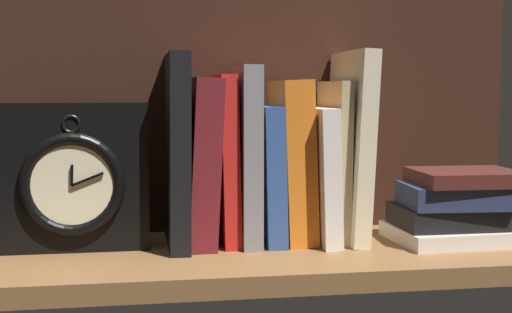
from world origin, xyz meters
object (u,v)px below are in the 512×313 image
at_px(book_gray_chess, 246,155).
at_px(book_orange_pandolfini, 292,161).
at_px(framed_clock, 74,177).
at_px(book_maroon_dawkins, 202,161).
at_px(book_cream_twain, 350,146).
at_px(book_black_skeptic, 177,150).
at_px(book_stack_side, 457,209).
at_px(book_white_catcher, 317,174).
at_px(book_red_requiem, 226,159).
at_px(book_blue_modern, 267,174).
at_px(book_tan_shortstories, 334,160).

relative_size(book_gray_chess, book_orange_pandolfini, 1.09).
bearing_deg(framed_clock, book_maroon_dawkins, 3.30).
height_order(book_gray_chess, book_cream_twain, book_cream_twain).
xyz_separation_m(book_gray_chess, book_cream_twain, (0.15, 0.00, 0.01)).
distance_m(book_black_skeptic, framed_clock, 0.14).
xyz_separation_m(book_gray_chess, book_stack_side, (0.28, -0.05, -0.07)).
bearing_deg(book_white_catcher, book_red_requiem, -180.00).
xyz_separation_m(book_red_requiem, framed_clock, (-0.20, -0.01, -0.02)).
distance_m(book_red_requiem, book_blue_modern, 0.06).
xyz_separation_m(book_gray_chess, book_white_catcher, (0.10, 0.00, -0.03)).
bearing_deg(book_white_catcher, book_orange_pandolfini, -180.00).
height_order(book_blue_modern, book_tan_shortstories, book_tan_shortstories).
bearing_deg(book_red_requiem, book_cream_twain, 0.00).
bearing_deg(book_red_requiem, book_maroon_dawkins, 180.00).
bearing_deg(book_gray_chess, book_stack_side, -10.54).
height_order(book_black_skeptic, book_gray_chess, book_black_skeptic).
height_order(book_gray_chess, book_stack_side, book_gray_chess).
bearing_deg(book_gray_chess, framed_clock, -177.56).
height_order(book_maroon_dawkins, book_red_requiem, book_red_requiem).
bearing_deg(book_cream_twain, book_blue_modern, 180.00).
bearing_deg(book_stack_side, framed_clock, 175.18).
distance_m(book_black_skeptic, book_orange_pandolfini, 0.16).
bearing_deg(book_stack_side, book_tan_shortstories, 161.69).
relative_size(book_blue_modern, book_cream_twain, 0.71).
xyz_separation_m(book_black_skeptic, framed_clock, (-0.13, -0.01, -0.03)).
bearing_deg(book_black_skeptic, book_gray_chess, 0.00).
distance_m(framed_clock, book_stack_side, 0.51).
bearing_deg(book_tan_shortstories, framed_clock, -178.42).
bearing_deg(book_red_requiem, book_orange_pandolfini, 0.00).
bearing_deg(book_gray_chess, book_blue_modern, 0.00).
relative_size(book_black_skeptic, book_stack_side, 1.51).
height_order(book_red_requiem, book_cream_twain, book_cream_twain).
relative_size(book_black_skeptic, book_gray_chess, 1.07).
xyz_separation_m(book_blue_modern, framed_clock, (-0.25, -0.01, 0.00)).
bearing_deg(book_white_catcher, book_tan_shortstories, -0.00).
height_order(book_red_requiem, book_stack_side, book_red_requiem).
distance_m(book_maroon_dawkins, book_blue_modern, 0.09).
distance_m(book_orange_pandolfini, book_stack_side, 0.23).
distance_m(book_orange_pandolfini, book_cream_twain, 0.08).
distance_m(book_gray_chess, book_tan_shortstories, 0.12).
bearing_deg(book_orange_pandolfini, book_black_skeptic, 180.00).
bearing_deg(book_cream_twain, book_stack_side, -21.16).
distance_m(book_red_requiem, book_gray_chess, 0.03).
relative_size(book_white_catcher, book_tan_shortstories, 0.84).
bearing_deg(book_orange_pandolfini, framed_clock, -178.10).
relative_size(book_maroon_dawkins, book_stack_side, 1.32).
bearing_deg(book_stack_side, book_cream_twain, 158.84).
distance_m(book_blue_modern, book_white_catcher, 0.07).
height_order(book_orange_pandolfini, book_cream_twain, book_cream_twain).
bearing_deg(book_gray_chess, book_tan_shortstories, 0.00).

